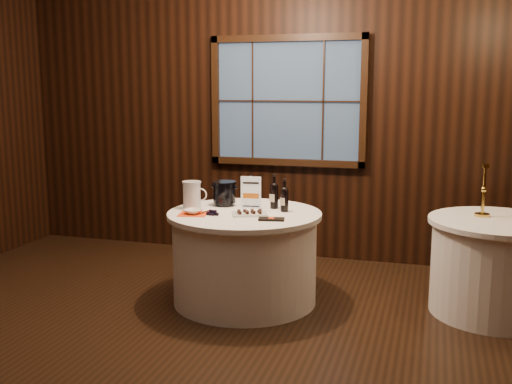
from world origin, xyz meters
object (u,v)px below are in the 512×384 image
(sign_stand, at_px, (251,197))
(cracker_bowl, at_px, (193,211))
(chocolate_box, at_px, (271,219))
(grape_bunch, at_px, (213,213))
(side_table, at_px, (496,267))
(chocolate_plate, at_px, (249,213))
(port_bottle_right, at_px, (285,197))
(brass_candlestick, at_px, (483,197))
(port_bottle_left, at_px, (274,194))
(glass_pitcher, at_px, (192,195))
(main_table, at_px, (245,257))
(ice_bucket, at_px, (224,193))

(sign_stand, relative_size, cracker_bowl, 1.91)
(chocolate_box, relative_size, grape_bunch, 1.12)
(side_table, height_order, chocolate_plate, chocolate_plate)
(chocolate_plate, bearing_deg, port_bottle_right, 42.64)
(side_table, height_order, chocolate_box, chocolate_box)
(side_table, distance_m, brass_candlestick, 0.56)
(sign_stand, height_order, chocolate_plate, sign_stand)
(port_bottle_left, xyz_separation_m, chocolate_plate, (-0.12, -0.32, -0.11))
(port_bottle_right, relative_size, glass_pitcher, 1.18)
(sign_stand, xyz_separation_m, port_bottle_right, (0.31, -0.06, 0.02))
(glass_pitcher, distance_m, brass_candlestick, 2.38)
(main_table, distance_m, brass_candlestick, 1.99)
(chocolate_box, xyz_separation_m, cracker_bowl, (-0.67, 0.03, 0.01))
(port_bottle_left, relative_size, ice_bucket, 1.38)
(main_table, distance_m, chocolate_box, 0.54)
(port_bottle_right, bearing_deg, main_table, -139.80)
(main_table, distance_m, chocolate_plate, 0.42)
(main_table, relative_size, cracker_bowl, 8.66)
(side_table, distance_m, grape_bunch, 2.30)
(port_bottle_right, bearing_deg, ice_bucket, -170.34)
(grape_bunch, bearing_deg, main_table, 41.02)
(side_table, xyz_separation_m, brass_candlestick, (-0.12, 0.10, 0.54))
(glass_pitcher, bearing_deg, chocolate_plate, -18.02)
(port_bottle_right, xyz_separation_m, cracker_bowl, (-0.69, -0.32, -0.10))
(sign_stand, xyz_separation_m, grape_bunch, (-0.21, -0.36, -0.08))
(ice_bucket, xyz_separation_m, glass_pitcher, (-0.22, -0.19, 0.01))
(main_table, bearing_deg, grape_bunch, -138.98)
(side_table, relative_size, port_bottle_left, 3.66)
(chocolate_box, bearing_deg, main_table, 131.18)
(port_bottle_left, distance_m, cracker_bowl, 0.72)
(side_table, xyz_separation_m, ice_bucket, (-2.25, -0.09, 0.49))
(grape_bunch, bearing_deg, cracker_bowl, -175.08)
(ice_bucket, bearing_deg, glass_pitcher, -138.94)
(main_table, distance_m, glass_pitcher, 0.69)
(port_bottle_right, distance_m, brass_candlestick, 1.59)
(port_bottle_left, relative_size, chocolate_box, 1.47)
(port_bottle_left, xyz_separation_m, ice_bucket, (-0.45, -0.01, -0.01))
(ice_bucket, height_order, cracker_bowl, ice_bucket)
(chocolate_box, distance_m, grape_bunch, 0.51)
(port_bottle_right, bearing_deg, sign_stand, -171.87)
(brass_candlestick, bearing_deg, main_table, -168.02)
(main_table, bearing_deg, side_table, 8.53)
(grape_bunch, bearing_deg, sign_stand, 59.86)
(chocolate_box, distance_m, glass_pitcher, 0.82)
(chocolate_plate, height_order, glass_pitcher, glass_pitcher)
(ice_bucket, xyz_separation_m, cracker_bowl, (-0.12, -0.41, -0.09))
(port_bottle_right, xyz_separation_m, grape_bunch, (-0.52, -0.30, -0.10))
(main_table, distance_m, side_table, 2.02)
(port_bottle_left, xyz_separation_m, port_bottle_right, (0.12, -0.10, -0.01))
(chocolate_plate, distance_m, brass_candlestick, 1.88)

